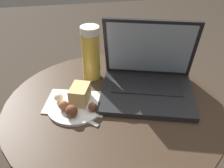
% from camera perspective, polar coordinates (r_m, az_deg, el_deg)
% --- Properties ---
extents(table, '(0.72, 0.72, 0.53)m').
position_cam_1_polar(table, '(0.98, 0.26, -11.79)').
color(table, black).
rests_on(table, ground_plane).
extents(napkin, '(0.23, 0.18, 0.00)m').
position_cam_1_polar(napkin, '(0.88, -7.92, -3.99)').
color(napkin, silver).
rests_on(napkin, table).
extents(laptop, '(0.37, 0.34, 0.26)m').
position_cam_1_polar(laptop, '(0.91, 7.76, 1.28)').
color(laptop, '#232326').
rests_on(laptop, table).
extents(beer_glass, '(0.07, 0.07, 0.20)m').
position_cam_1_polar(beer_glass, '(0.97, -4.63, 6.76)').
color(beer_glass, gold).
rests_on(beer_glass, table).
extents(snack_plate, '(0.18, 0.18, 0.07)m').
position_cam_1_polar(snack_plate, '(0.85, -7.87, -3.87)').
color(snack_plate, white).
rests_on(snack_plate, table).
extents(fork, '(0.14, 0.14, 0.00)m').
position_cam_1_polar(fork, '(0.84, -8.80, -6.40)').
color(fork, silver).
rests_on(fork, table).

